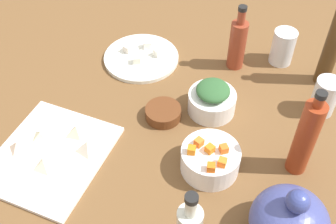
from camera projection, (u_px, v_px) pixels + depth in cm
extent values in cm
cube|color=brown|center=(168.00, 129.00, 111.12)|extent=(190.00, 190.00, 3.00)
cube|color=white|center=(51.00, 156.00, 102.48)|extent=(30.55, 26.76, 1.00)
cylinder|color=white|center=(141.00, 58.00, 128.14)|extent=(22.70, 22.70, 1.20)
cylinder|color=white|center=(212.00, 102.00, 111.70)|extent=(12.69, 12.69, 5.81)
cylinder|color=white|center=(210.00, 160.00, 98.33)|extent=(13.90, 13.90, 6.34)
cylinder|color=#5E3118|center=(163.00, 113.00, 110.92)|extent=(9.52, 9.52, 3.09)
ellipsoid|color=#41498C|center=(289.00, 222.00, 84.13)|extent=(16.68, 16.08, 11.92)
sphere|color=#354189|center=(298.00, 201.00, 78.44)|extent=(4.67, 4.67, 4.67)
cylinder|color=silver|center=(191.00, 207.00, 73.19)|extent=(2.22, 2.22, 4.40)
cylinder|color=black|center=(192.00, 198.00, 71.16)|extent=(2.47, 2.47, 1.20)
cylinder|color=maroon|center=(305.00, 139.00, 93.17)|extent=(4.82, 4.82, 20.97)
cylinder|color=maroon|center=(319.00, 102.00, 84.63)|extent=(2.17, 2.17, 2.56)
cylinder|color=black|center=(321.00, 95.00, 83.27)|extent=(2.41, 2.41, 1.20)
cylinder|color=#4B3217|center=(332.00, 47.00, 113.33)|extent=(4.44, 4.44, 23.99)
cylinder|color=brown|center=(237.00, 45.00, 121.21)|extent=(4.91, 4.91, 15.01)
cylinder|color=brown|center=(241.00, 17.00, 114.24)|extent=(2.21, 2.21, 4.18)
cylinder|color=black|center=(243.00, 8.00, 112.29)|extent=(2.45, 2.45, 1.20)
cylinder|color=white|center=(325.00, 97.00, 109.86)|extent=(6.63, 6.63, 10.53)
cylinder|color=white|center=(283.00, 47.00, 124.16)|extent=(6.81, 6.81, 10.67)
cube|color=orange|center=(222.00, 162.00, 92.81)|extent=(1.82, 1.82, 1.80)
cube|color=orange|center=(224.00, 149.00, 95.40)|extent=(2.51, 2.51, 1.80)
cube|color=orange|center=(199.00, 142.00, 96.72)|extent=(2.39, 2.39, 1.80)
cube|color=orange|center=(211.00, 167.00, 91.86)|extent=(2.19, 2.19, 1.80)
cube|color=orange|center=(192.00, 150.00, 95.16)|extent=(2.06, 2.06, 1.80)
cube|color=orange|center=(210.00, 149.00, 95.39)|extent=(2.42, 2.42, 1.80)
ellipsoid|color=#2F5E31|center=(213.00, 90.00, 108.45)|extent=(11.12, 10.82, 3.14)
cube|color=white|center=(137.00, 60.00, 124.87)|extent=(2.90, 2.90, 2.20)
cube|color=silver|center=(128.00, 49.00, 128.54)|extent=(2.80, 2.80, 2.20)
cube|color=white|center=(158.00, 52.00, 127.22)|extent=(2.98, 2.98, 2.20)
cube|color=white|center=(147.00, 44.00, 129.93)|extent=(3.00, 3.00, 2.20)
pyramid|color=beige|center=(44.00, 164.00, 98.74)|extent=(5.94, 5.94, 2.39)
pyramid|color=beige|center=(88.00, 146.00, 101.97)|extent=(6.14, 6.32, 3.07)
pyramid|color=beige|center=(41.00, 135.00, 104.94)|extent=(5.81, 5.68, 2.23)
pyramid|color=beige|center=(76.00, 130.00, 105.71)|extent=(5.94, 5.93, 2.71)
pyramid|color=beige|center=(18.00, 145.00, 102.39)|extent=(4.40, 4.13, 2.60)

